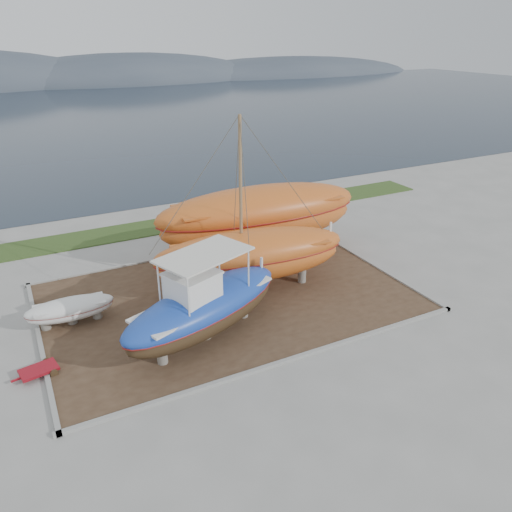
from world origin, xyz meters
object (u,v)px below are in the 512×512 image
blue_caique (204,298)px  white_dinghy (71,312)px  orange_sailboat (251,208)px  red_trailer (39,372)px  orange_bare_hull (260,222)px

blue_caique → white_dinghy: blue_caique is taller
blue_caique → white_dinghy: bearing=120.7°
orange_sailboat → red_trailer: 11.88m
blue_caique → white_dinghy: (-5.13, 4.02, -1.44)m
blue_caique → orange_bare_hull: bearing=26.6°
blue_caique → orange_sailboat: size_ratio=0.84×
orange_sailboat → orange_bare_hull: (2.52, 3.89, -2.47)m
white_dinghy → orange_sailboat: (8.95, -0.93, 3.95)m
orange_bare_hull → white_dinghy: bearing=-162.5°
red_trailer → orange_bare_hull: bearing=14.5°
blue_caique → red_trailer: size_ratio=3.99×
blue_caique → red_trailer: bearing=153.3°
blue_caique → white_dinghy: 6.68m
blue_caique → orange_bare_hull: orange_bare_hull is taller
blue_caique → red_trailer: 7.22m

